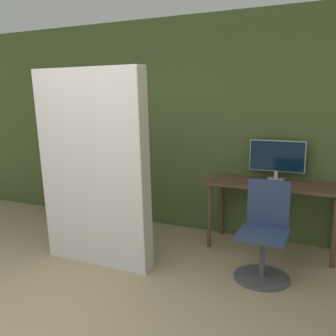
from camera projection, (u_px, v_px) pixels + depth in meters
wall_back at (179, 125)px, 4.85m from camera, size 8.00×0.06×2.70m
desk at (273, 192)px, 4.15m from camera, size 1.42×0.60×0.77m
monitor at (277, 158)px, 4.26m from camera, size 0.62×0.19×0.46m
office_chair at (264, 240)px, 3.51m from camera, size 0.52×0.52×0.92m
bookshelf at (71, 155)px, 5.47m from camera, size 0.84×0.32×1.82m
mattress_near at (94, 170)px, 3.69m from camera, size 1.18×0.30×1.97m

